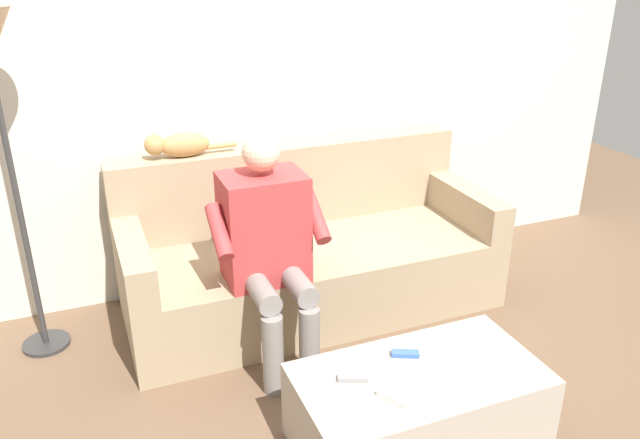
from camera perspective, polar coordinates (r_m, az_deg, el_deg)
ground_plane at (r=3.23m, az=3.85°, el=-13.54°), size 8.00×8.00×0.00m
back_wall at (r=3.74m, az=-3.84°, el=14.98°), size 4.86×0.06×2.78m
couch at (r=3.66m, az=-1.13°, el=-3.18°), size 2.08×0.86×0.88m
coffee_table at (r=2.76m, az=8.74°, el=-16.38°), size 1.00×0.54×0.36m
person_solo_seated at (r=3.06m, az=-4.72°, el=-1.75°), size 0.55×0.57×1.15m
cat_on_backrest at (r=3.52m, az=-12.58°, el=6.56°), size 0.50×0.12×0.14m
remote_blue at (r=2.73m, az=7.60°, el=-11.84°), size 0.12×0.09×0.02m
remote_gray at (r=2.58m, az=2.98°, el=-14.01°), size 0.13×0.08×0.02m
remote_white at (r=2.49m, az=6.57°, el=-15.68°), size 0.09×0.13×0.03m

